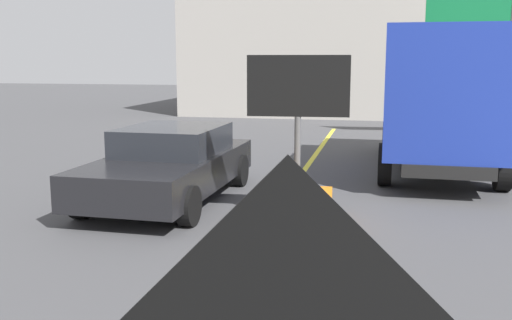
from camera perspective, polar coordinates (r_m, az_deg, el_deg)
The scene contains 6 objects.
arrow_board_trailer at distance 9.37m, azimuth 4.01°, elevation -3.49°, with size 1.60×1.87×2.70m.
box_truck at distance 14.31m, azimuth 17.51°, elevation 5.99°, with size 2.70×6.90×3.29m.
pickup_car at distance 11.09m, azimuth -8.38°, elevation -0.34°, with size 2.21×4.75×1.38m.
highway_guide_sign at distance 20.35m, azimuth 21.63°, elevation 11.36°, with size 2.79×0.27×5.00m.
far_building_block at distance 30.50m, azimuth 10.07°, elevation 10.46°, with size 16.19×9.48×6.11m, color gray.
traffic_cone_mid_lane at distance 6.32m, azimuth 3.06°, elevation -11.68°, with size 0.36×0.36×0.65m.
Camera 1 is at (1.78, 1.60, 2.63)m, focal length 40.90 mm.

